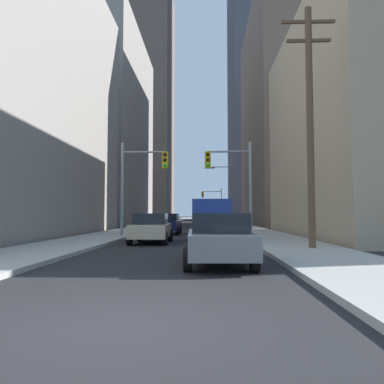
{
  "coord_description": "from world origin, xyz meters",
  "views": [
    {
      "loc": [
        1.22,
        -4.74,
        1.51
      ],
      "look_at": [
        0.0,
        28.61,
        3.48
      ],
      "focal_mm": 34.44,
      "sensor_mm": 36.0,
      "label": 1
    }
  ],
  "objects_px": {
    "cargo_van_blue": "(212,218)",
    "traffic_signal_near_left": "(142,174)",
    "sedan_red": "(210,221)",
    "traffic_signal_near_right": "(231,174)",
    "traffic_signal_far_right": "(213,199)",
    "sedan_grey": "(219,239)",
    "sedan_beige": "(151,228)",
    "sedan_navy": "(167,224)"
  },
  "relations": [
    {
      "from": "sedan_beige",
      "to": "sedan_navy",
      "type": "relative_size",
      "value": 1.0
    },
    {
      "from": "sedan_beige",
      "to": "traffic_signal_near_left",
      "type": "height_order",
      "value": "traffic_signal_near_left"
    },
    {
      "from": "sedan_beige",
      "to": "traffic_signal_near_right",
      "type": "height_order",
      "value": "traffic_signal_near_right"
    },
    {
      "from": "sedan_beige",
      "to": "cargo_van_blue",
      "type": "bearing_deg",
      "value": 33.57
    },
    {
      "from": "sedan_red",
      "to": "traffic_signal_far_right",
      "type": "xyz_separation_m",
      "value": [
        0.86,
        28.49,
        3.26
      ]
    },
    {
      "from": "sedan_navy",
      "to": "traffic_signal_near_right",
      "type": "distance_m",
      "value": 6.87
    },
    {
      "from": "sedan_grey",
      "to": "traffic_signal_near_left",
      "type": "xyz_separation_m",
      "value": [
        -4.41,
        11.97,
        3.23
      ]
    },
    {
      "from": "sedan_red",
      "to": "traffic_signal_near_left",
      "type": "xyz_separation_m",
      "value": [
        -4.44,
        -12.87,
        3.23
      ]
    },
    {
      "from": "cargo_van_blue",
      "to": "traffic_signal_near_right",
      "type": "distance_m",
      "value": 3.52
    },
    {
      "from": "traffic_signal_near_left",
      "to": "traffic_signal_near_right",
      "type": "relative_size",
      "value": 1.0
    },
    {
      "from": "sedan_navy",
      "to": "traffic_signal_far_right",
      "type": "bearing_deg",
      "value": 83.68
    },
    {
      "from": "sedan_beige",
      "to": "sedan_red",
      "type": "distance_m",
      "value": 17.14
    },
    {
      "from": "sedan_navy",
      "to": "sedan_red",
      "type": "bearing_deg",
      "value": 69.49
    },
    {
      "from": "traffic_signal_near_left",
      "to": "traffic_signal_far_right",
      "type": "relative_size",
      "value": 1.0
    },
    {
      "from": "sedan_navy",
      "to": "sedan_beige",
      "type": "bearing_deg",
      "value": -89.82
    },
    {
      "from": "sedan_red",
      "to": "traffic_signal_near_left",
      "type": "relative_size",
      "value": 0.71
    },
    {
      "from": "sedan_red",
      "to": "sedan_grey",
      "type": "bearing_deg",
      "value": -90.07
    },
    {
      "from": "sedan_red",
      "to": "traffic_signal_near_right",
      "type": "height_order",
      "value": "traffic_signal_near_right"
    },
    {
      "from": "cargo_van_blue",
      "to": "sedan_navy",
      "type": "distance_m",
      "value": 6.84
    },
    {
      "from": "sedan_red",
      "to": "traffic_signal_far_right",
      "type": "relative_size",
      "value": 0.71
    },
    {
      "from": "sedan_beige",
      "to": "sedan_red",
      "type": "height_order",
      "value": "same"
    },
    {
      "from": "sedan_grey",
      "to": "traffic_signal_far_right",
      "type": "xyz_separation_m",
      "value": [
        0.89,
        53.33,
        3.26
      ]
    },
    {
      "from": "traffic_signal_far_right",
      "to": "sedan_navy",
      "type": "bearing_deg",
      "value": -96.32
    },
    {
      "from": "traffic_signal_near_left",
      "to": "sedan_navy",
      "type": "bearing_deg",
      "value": 74.19
    },
    {
      "from": "sedan_beige",
      "to": "traffic_signal_far_right",
      "type": "distance_m",
      "value": 45.63
    },
    {
      "from": "sedan_navy",
      "to": "traffic_signal_near_left",
      "type": "relative_size",
      "value": 0.71
    },
    {
      "from": "cargo_van_blue",
      "to": "sedan_navy",
      "type": "relative_size",
      "value": 1.24
    },
    {
      "from": "sedan_grey",
      "to": "sedan_navy",
      "type": "bearing_deg",
      "value": 101.31
    },
    {
      "from": "sedan_navy",
      "to": "traffic_signal_far_right",
      "type": "distance_m",
      "value": 37.57
    },
    {
      "from": "sedan_beige",
      "to": "sedan_grey",
      "type": "bearing_deg",
      "value": -68.21
    },
    {
      "from": "cargo_van_blue",
      "to": "traffic_signal_near_left",
      "type": "relative_size",
      "value": 0.87
    },
    {
      "from": "sedan_red",
      "to": "traffic_signal_far_right",
      "type": "bearing_deg",
      "value": 88.27
    },
    {
      "from": "cargo_van_blue",
      "to": "traffic_signal_near_left",
      "type": "xyz_separation_m",
      "value": [
        -4.36,
        1.87,
        2.72
      ]
    },
    {
      "from": "sedan_beige",
      "to": "traffic_signal_far_right",
      "type": "relative_size",
      "value": 0.71
    },
    {
      "from": "cargo_van_blue",
      "to": "traffic_signal_near_left",
      "type": "distance_m",
      "value": 5.46
    },
    {
      "from": "sedan_beige",
      "to": "traffic_signal_near_right",
      "type": "xyz_separation_m",
      "value": [
        4.39,
        3.96,
        3.23
      ]
    },
    {
      "from": "traffic_signal_near_left",
      "to": "traffic_signal_far_right",
      "type": "xyz_separation_m",
      "value": [
        5.3,
        41.36,
        0.03
      ]
    },
    {
      "from": "cargo_van_blue",
      "to": "traffic_signal_near_right",
      "type": "bearing_deg",
      "value": 56.56
    },
    {
      "from": "sedan_red",
      "to": "traffic_signal_far_right",
      "type": "distance_m",
      "value": 28.69
    },
    {
      "from": "sedan_red",
      "to": "traffic_signal_near_right",
      "type": "relative_size",
      "value": 0.71
    },
    {
      "from": "cargo_van_blue",
      "to": "traffic_signal_near_right",
      "type": "xyz_separation_m",
      "value": [
        1.24,
        1.87,
        2.71
      ]
    },
    {
      "from": "sedan_grey",
      "to": "sedan_red",
      "type": "relative_size",
      "value": 1.0
    }
  ]
}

